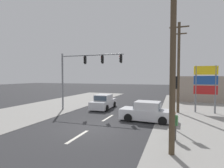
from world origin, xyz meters
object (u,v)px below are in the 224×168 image
object	(u,v)px
traffic_signal_mast	(82,69)
sedan_kerbside_parked	(104,102)
pedestal_signal_right_kerb	(174,93)
utility_pole_midground_right	(179,66)
pedestrian_at_kerb	(174,123)
sedan_receding_far	(147,112)
utility_pole_foreground_right	(170,24)
shopping_plaza_sign	(206,82)

from	to	relation	value
traffic_signal_mast	sedan_kerbside_parked	world-z (taller)	traffic_signal_mast
pedestal_signal_right_kerb	traffic_signal_mast	bearing A→B (deg)	157.67
utility_pole_midground_right	pedestrian_at_kerb	xyz separation A→B (m)	(-0.37, -7.93, -3.69)
sedan_receding_far	pedestal_signal_right_kerb	bearing A→B (deg)	-39.88
utility_pole_foreground_right	sedan_receding_far	bearing A→B (deg)	107.52
traffic_signal_mast	shopping_plaza_sign	size ratio (longest dim) A/B	1.50
sedan_kerbside_parked	utility_pole_midground_right	bearing A→B (deg)	2.55
traffic_signal_mast	shopping_plaza_sign	world-z (taller)	traffic_signal_mast
utility_pole_foreground_right	pedestrian_at_kerb	xyz separation A→B (m)	(0.20, 2.02, -4.92)
utility_pole_midground_right	traffic_signal_mast	distance (m)	9.59
utility_pole_foreground_right	sedan_receding_far	world-z (taller)	utility_pole_foreground_right
utility_pole_midground_right	shopping_plaza_sign	world-z (taller)	utility_pole_midground_right
pedestal_signal_right_kerb	sedan_kerbside_parked	size ratio (longest dim) A/B	0.83
traffic_signal_mast	sedan_receding_far	world-z (taller)	traffic_signal_mast
pedestal_signal_right_kerb	pedestrian_at_kerb	bearing A→B (deg)	-89.36
utility_pole_foreground_right	pedestal_signal_right_kerb	bearing A→B (deg)	87.47
traffic_signal_mast	sedan_receding_far	bearing A→B (deg)	-16.13
utility_pole_foreground_right	sedan_receding_far	distance (m)	7.91
utility_pole_foreground_right	shopping_plaza_sign	size ratio (longest dim) A/B	2.38
utility_pole_foreground_right	traffic_signal_mast	xyz separation A→B (m)	(-8.75, 7.74, -1.50)
traffic_signal_mast	pedestal_signal_right_kerb	bearing A→B (deg)	-22.33
sedan_kerbside_parked	pedestrian_at_kerb	world-z (taller)	pedestrian_at_kerb
sedan_kerbside_parked	pedestrian_at_kerb	bearing A→B (deg)	-45.88
utility_pole_midground_right	pedestrian_at_kerb	bearing A→B (deg)	-92.70
utility_pole_foreground_right	pedestal_signal_right_kerb	distance (m)	5.33
pedestal_signal_right_kerb	pedestrian_at_kerb	xyz separation A→B (m)	(0.02, -2.05, -1.49)
utility_pole_midground_right	sedan_kerbside_parked	world-z (taller)	utility_pole_midground_right
utility_pole_foreground_right	utility_pole_midground_right	distance (m)	10.04
utility_pole_foreground_right	utility_pole_midground_right	bearing A→B (deg)	86.68
traffic_signal_mast	sedan_receding_far	size ratio (longest dim) A/B	1.60
utility_pole_foreground_right	utility_pole_midground_right	size ratio (longest dim) A/B	1.25
traffic_signal_mast	sedan_kerbside_parked	bearing A→B (deg)	49.46
utility_pole_foreground_right	traffic_signal_mast	size ratio (longest dim) A/B	1.59
traffic_signal_mast	pedestrian_at_kerb	bearing A→B (deg)	-32.57
utility_pole_foreground_right	pedestrian_at_kerb	distance (m)	5.33
traffic_signal_mast	pedestal_signal_right_kerb	distance (m)	9.85
sedan_kerbside_parked	sedan_receding_far	distance (m)	6.60
pedestal_signal_right_kerb	sedan_receding_far	xyz separation A→B (m)	(-1.99, 1.66, -1.71)
utility_pole_midground_right	traffic_signal_mast	xyz separation A→B (m)	(-9.33, -2.21, -0.26)
pedestrian_at_kerb	utility_pole_midground_right	bearing A→B (deg)	87.30
sedan_kerbside_parked	sedan_receding_far	bearing A→B (deg)	-35.93
utility_pole_midground_right	traffic_signal_mast	bearing A→B (deg)	-166.66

